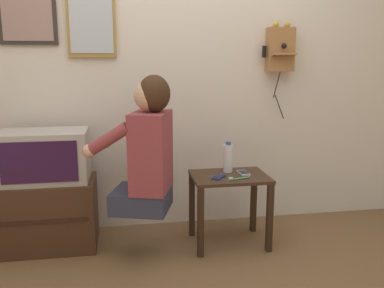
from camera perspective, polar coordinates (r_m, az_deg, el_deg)
ground_plane at (r=2.53m, az=0.78°, el=-19.40°), size 14.00×14.00×0.00m
wall_back at (r=3.18m, az=-2.52°, el=11.03°), size 6.80×0.05×2.55m
side_table at (r=2.92m, az=5.27°, el=-6.51°), size 0.53×0.40×0.51m
person at (r=2.63m, az=-6.33°, el=-0.57°), size 0.59×0.50×0.89m
tv_stand at (r=3.09m, az=-20.04°, el=-9.24°), size 0.72×0.41×0.49m
television at (r=2.98m, az=-20.03°, el=-1.60°), size 0.59×0.38×0.35m
wall_phone_antique at (r=3.31m, az=12.25°, el=12.89°), size 0.25×0.19×0.75m
framed_picture at (r=3.20m, az=-22.10°, el=16.27°), size 0.40×0.03×0.39m
wall_mirror at (r=3.14m, az=-13.99°, el=17.01°), size 0.35×0.04×0.58m
cell_phone_held at (r=2.82m, az=3.73°, el=-4.63°), size 0.12×0.14×0.01m
cell_phone_spare at (r=2.94m, az=7.23°, el=-4.04°), size 0.07×0.13×0.01m
water_bottle at (r=2.95m, az=5.08°, el=-1.95°), size 0.07×0.07×0.22m
toothbrush at (r=2.79m, az=6.46°, el=-4.83°), size 0.16×0.06×0.02m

